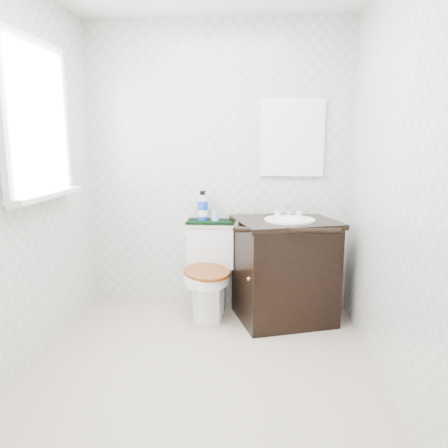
# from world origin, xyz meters

# --- Properties ---
(floor) EXTENTS (2.40, 2.40, 0.00)m
(floor) POSITION_xyz_m (0.00, 0.00, 0.00)
(floor) COLOR #BBAD97
(floor) RESTS_ON ground
(wall_back) EXTENTS (2.40, 0.00, 2.40)m
(wall_back) POSITION_xyz_m (0.00, 1.20, 1.20)
(wall_back) COLOR silver
(wall_back) RESTS_ON ground
(wall_front) EXTENTS (2.40, 0.00, 2.40)m
(wall_front) POSITION_xyz_m (0.00, -1.20, 1.20)
(wall_front) COLOR silver
(wall_front) RESTS_ON ground
(wall_left) EXTENTS (0.00, 2.40, 2.40)m
(wall_left) POSITION_xyz_m (-1.10, 0.00, 1.20)
(wall_left) COLOR silver
(wall_left) RESTS_ON ground
(wall_right) EXTENTS (0.00, 2.40, 2.40)m
(wall_right) POSITION_xyz_m (1.10, 0.00, 1.20)
(wall_right) COLOR silver
(wall_right) RESTS_ON ground
(window) EXTENTS (0.02, 0.70, 0.90)m
(window) POSITION_xyz_m (-1.07, 0.25, 1.55)
(window) COLOR white
(window) RESTS_ON wall_left
(mirror) EXTENTS (0.50, 0.02, 0.60)m
(mirror) POSITION_xyz_m (0.61, 1.18, 1.45)
(mirror) COLOR silver
(mirror) RESTS_ON wall_back
(toilet) EXTENTS (0.46, 0.66, 0.75)m
(toilet) POSITION_xyz_m (-0.05, 0.97, 0.33)
(toilet) COLOR white
(toilet) RESTS_ON floor
(vanity) EXTENTS (0.91, 0.84, 0.92)m
(vanity) POSITION_xyz_m (0.56, 0.90, 0.43)
(vanity) COLOR black
(vanity) RESTS_ON floor
(trash_bin) EXTENTS (0.23, 0.19, 0.32)m
(trash_bin) POSITION_xyz_m (-0.05, 0.80, 0.16)
(trash_bin) COLOR white
(trash_bin) RESTS_ON floor
(towel) EXTENTS (0.40, 0.22, 0.02)m
(towel) POSITION_xyz_m (-0.05, 1.09, 0.76)
(towel) COLOR black
(towel) RESTS_ON toilet
(mouthwash_bottle) EXTENTS (0.09, 0.09, 0.25)m
(mouthwash_bottle) POSITION_xyz_m (-0.12, 1.11, 0.88)
(mouthwash_bottle) COLOR blue
(mouthwash_bottle) RESTS_ON towel
(cup) EXTENTS (0.07, 0.07, 0.08)m
(cup) POSITION_xyz_m (-0.01, 1.10, 0.81)
(cup) COLOR #81BCD4
(cup) RESTS_ON towel
(soap_bar) EXTENTS (0.06, 0.04, 0.02)m
(soap_bar) POSITION_xyz_m (0.51, 1.04, 0.83)
(soap_bar) COLOR #1A7C7F
(soap_bar) RESTS_ON vanity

